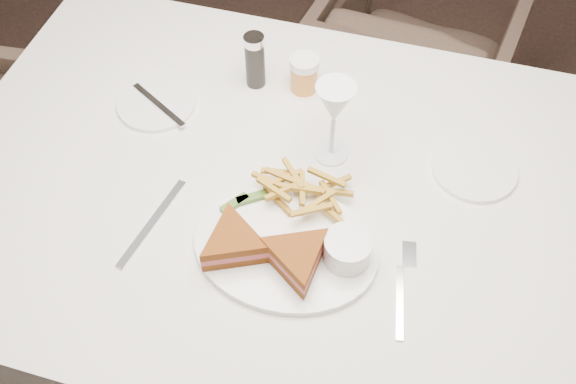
# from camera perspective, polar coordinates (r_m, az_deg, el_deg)

# --- Properties ---
(ground) EXTENTS (5.00, 5.00, 0.00)m
(ground) POSITION_cam_1_polar(r_m,az_deg,el_deg) (1.87, -12.63, -14.36)
(ground) COLOR black
(ground) RESTS_ON ground
(table) EXTENTS (1.40, 0.98, 0.75)m
(table) POSITION_cam_1_polar(r_m,az_deg,el_deg) (1.50, 0.63, -8.24)
(table) COLOR silver
(table) RESTS_ON ground
(chair_far) EXTENTS (0.64, 0.60, 0.60)m
(chair_far) POSITION_cam_1_polar(r_m,az_deg,el_deg) (2.17, 11.38, 12.26)
(chair_far) COLOR #433229
(chair_far) RESTS_ON ground
(table_setting) EXTENTS (0.80, 0.61, 0.18)m
(table_setting) POSITION_cam_1_polar(r_m,az_deg,el_deg) (1.13, 0.73, -0.12)
(table_setting) COLOR white
(table_setting) RESTS_ON table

